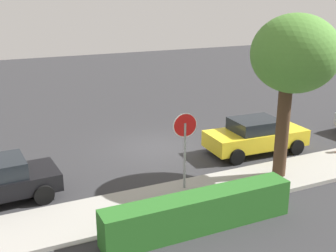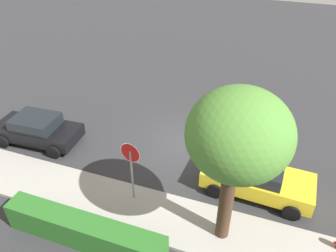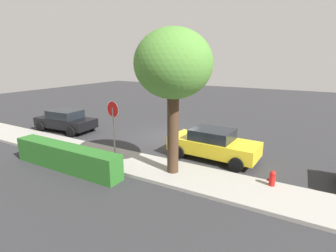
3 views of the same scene
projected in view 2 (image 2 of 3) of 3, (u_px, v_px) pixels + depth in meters
The scene contains 7 objects.
ground_plane at pixel (189, 143), 15.79m from camera, with size 60.00×60.00×0.00m, color #2D2D30.
sidewalk_curb at pixel (153, 214), 12.11m from camera, with size 32.00×2.26×0.14m, color #9E9B93.
stop_sign at pixel (131, 162), 11.74m from camera, with size 0.81×0.13×2.75m.
parked_car_yellow at pixel (257, 178), 12.73m from camera, with size 4.28×2.12×1.46m.
parked_car_black at pixel (37, 129), 15.50m from camera, with size 4.13×2.14×1.40m.
street_tree_near_corner at pixel (239, 137), 8.75m from camera, with size 2.92×2.92×5.82m.
front_yard_hedge at pixel (84, 232), 10.91m from camera, with size 5.71×0.80×1.08m.
Camera 2 is at (-3.29, 12.15, 9.63)m, focal length 35.00 mm.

